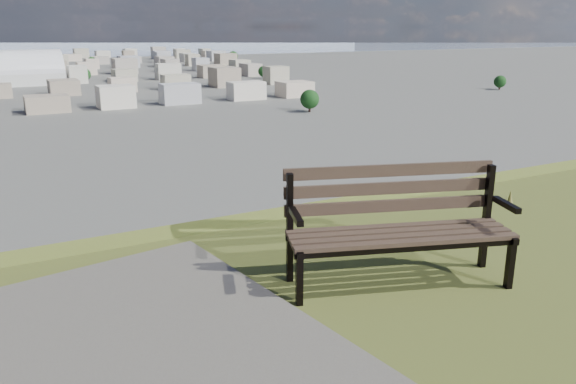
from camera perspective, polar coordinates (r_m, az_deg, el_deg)
park_bench at (r=4.80m, az=10.99°, el=-2.75°), size 1.95×1.14×0.97m
arena at (r=305.21m, az=-26.81°, el=10.58°), size 52.32×23.39×21.82m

